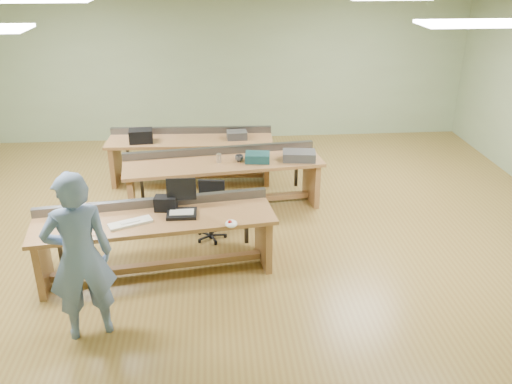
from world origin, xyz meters
TOP-DOWN VIEW (x-y plane):
  - floor at (0.00, 0.00)m, footprint 10.00×10.00m
  - ceiling at (0.00, 0.00)m, footprint 10.00×10.00m
  - wall_back at (0.00, 4.00)m, footprint 10.00×0.04m
  - wall_front at (0.00, -4.00)m, footprint 10.00×0.04m
  - fluor_panels at (0.00, 0.00)m, footprint 6.20×3.50m
  - workbench_front at (-0.93, -1.13)m, footprint 2.91×1.12m
  - workbench_mid at (-0.07, 0.66)m, footprint 3.03×1.12m
  - workbench_back at (-0.59, 1.75)m, footprint 2.77×0.85m
  - person at (-1.54, -2.25)m, footprint 0.76×0.61m
  - laptop_base at (-0.60, -1.10)m, footprint 0.36×0.29m
  - laptop_screen at (-0.60, -0.97)m, footprint 0.35×0.02m
  - keyboard at (-1.19, -1.28)m, footprint 0.52×0.35m
  - trackball_mouse at (-0.03, -1.44)m, footprint 0.16×0.18m
  - camera_bag at (-0.80, -0.95)m, footprint 0.28×0.20m
  - task_chair at (-0.27, -0.30)m, footprint 0.49×0.49m
  - parts_bin_teal at (0.45, 0.60)m, footprint 0.39×0.31m
  - parts_bin_grey at (1.07, 0.61)m, footprint 0.52×0.37m
  - mug at (0.17, 0.63)m, footprint 0.15×0.15m
  - drinks_can at (-0.13, 0.61)m, footprint 0.08×0.08m
  - storage_box_back at (-1.38, 1.63)m, footprint 0.40×0.30m
  - tray_back at (0.19, 1.67)m, footprint 0.34×0.26m

SIDE VIEW (x-z plane):
  - floor at x=0.00m, z-range 0.00..0.00m
  - task_chair at x=-0.27m, z-range -0.11..0.69m
  - workbench_back at x=-0.59m, z-range 0.12..0.98m
  - workbench_front at x=-0.93m, z-range 0.13..0.99m
  - workbench_mid at x=-0.07m, z-range 0.13..0.99m
  - keyboard at x=-1.19m, z-range 0.75..0.78m
  - laptop_base at x=-0.60m, z-range 0.75..0.79m
  - trackball_mouse at x=-0.03m, z-range 0.75..0.82m
  - mug at x=0.17m, z-range 0.75..0.85m
  - parts_bin_teal at x=0.45m, z-range 0.75..0.88m
  - tray_back at x=0.19m, z-range 0.75..0.88m
  - drinks_can at x=-0.13m, z-range 0.75..0.88m
  - parts_bin_grey at x=1.07m, z-range 0.75..0.88m
  - camera_bag at x=-0.80m, z-range 0.75..0.93m
  - storage_box_back at x=-1.38m, z-range 0.75..0.96m
  - person at x=-1.54m, z-range 0.00..1.81m
  - laptop_screen at x=-0.60m, z-range 0.89..1.17m
  - wall_back at x=0.00m, z-range 0.00..3.00m
  - wall_front at x=0.00m, z-range 0.00..3.00m
  - fluor_panels at x=0.00m, z-range 2.96..2.99m
  - ceiling at x=0.00m, z-range 3.00..3.00m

